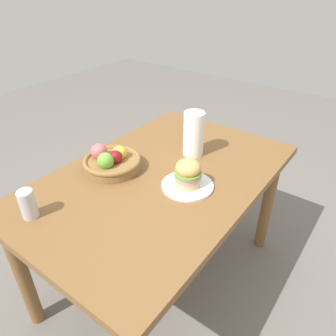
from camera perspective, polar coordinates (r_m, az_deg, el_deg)
The scene contains 7 objects.
ground_plane at distance 2.06m, azimuth -1.13°, elevation -18.91°, with size 8.00×8.00×0.00m, color slate.
dining_table at distance 1.61m, azimuth -1.37°, elevation -4.30°, with size 1.40×0.90×0.75m.
plate at distance 1.47m, azimuth 3.50°, elevation -3.18°, with size 0.24×0.24×0.01m, color white.
sandwich at distance 1.43m, azimuth 3.59°, elevation -0.89°, with size 0.13×0.13×0.13m.
soda_can at distance 1.39m, azimuth -23.94°, elevation -5.95°, with size 0.07×0.07×0.13m.
fruit_basket at distance 1.60m, azimuth -10.17°, elevation 1.20°, with size 0.29×0.29×0.12m.
paper_towel_roll at distance 1.68m, azimuth 4.65°, elevation 6.16°, with size 0.11×0.11×0.24m, color white.
Camera 1 is at (-1.01, -0.80, 1.61)m, focal length 33.84 mm.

